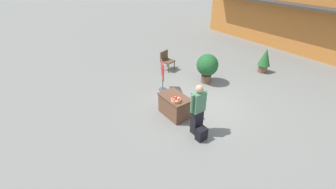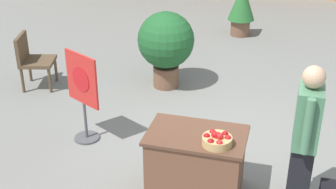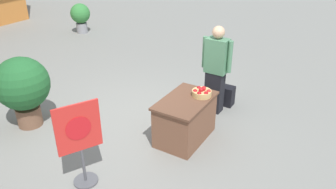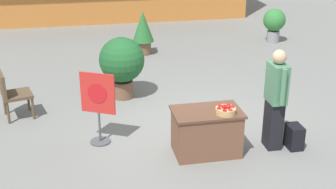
{
  "view_description": "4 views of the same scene",
  "coord_description": "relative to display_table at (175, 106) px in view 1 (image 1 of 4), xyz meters",
  "views": [
    {
      "loc": [
        5.24,
        -5.27,
        4.95
      ],
      "look_at": [
        -0.33,
        -1.12,
        0.71
      ],
      "focal_mm": 24.0,
      "sensor_mm": 36.0,
      "label": 1
    },
    {
      "loc": [
        0.91,
        -5.61,
        3.58
      ],
      "look_at": [
        -0.45,
        -0.62,
        1.0
      ],
      "focal_mm": 50.0,
      "sensor_mm": 36.0,
      "label": 2
    },
    {
      "loc": [
        -4.29,
        -3.33,
        3.37
      ],
      "look_at": [
        0.08,
        -0.69,
        0.74
      ],
      "focal_mm": 35.0,
      "sensor_mm": 36.0,
      "label": 3
    },
    {
      "loc": [
        -1.99,
        -7.86,
        3.95
      ],
      "look_at": [
        -0.55,
        -0.65,
        0.94
      ],
      "focal_mm": 50.0,
      "sensor_mm": 36.0,
      "label": 4
    }
  ],
  "objects": [
    {
      "name": "ground_plane",
      "position": [
        -0.02,
        1.08,
        -0.39
      ],
      "size": [
        120.0,
        120.0,
        0.0
      ],
      "primitive_type": "plane",
      "color": "slate"
    },
    {
      "name": "storefront_building",
      "position": [
        -1.65,
        11.76,
        1.83
      ],
      "size": [
        11.64,
        5.4,
        4.43
      ],
      "color": "#C67533",
      "rests_on": "ground_plane"
    },
    {
      "name": "display_table",
      "position": [
        0.0,
        0.0,
        0.0
      ],
      "size": [
        1.15,
        0.73,
        0.78
      ],
      "color": "brown",
      "rests_on": "ground_plane"
    },
    {
      "name": "apple_basket",
      "position": [
        0.26,
        -0.17,
        0.45
      ],
      "size": [
        0.33,
        0.33,
        0.16
      ],
      "color": "tan",
      "rests_on": "display_table"
    },
    {
      "name": "person_visitor",
      "position": [
        1.18,
        -0.02,
        0.51
      ],
      "size": [
        0.27,
        0.61,
        1.76
      ],
      "rotation": [
        0.0,
        0.0,
        3.12
      ],
      "color": "black",
      "rests_on": "ground_plane"
    },
    {
      "name": "backpack",
      "position": [
        1.54,
        -0.14,
        -0.18
      ],
      "size": [
        0.24,
        0.34,
        0.42
      ],
      "color": "black",
      "rests_on": "ground_plane"
    },
    {
      "name": "poster_board",
      "position": [
        -1.75,
        0.72,
        0.34
      ],
      "size": [
        0.57,
        0.36,
        1.31
      ],
      "rotation": [
        0.0,
        0.0,
        -2.05
      ],
      "color": "#4C4C51",
      "rests_on": "ground_plane"
    },
    {
      "name": "patio_chair",
      "position": [
        -3.36,
        2.1,
        0.16
      ],
      "size": [
        0.67,
        0.67,
        0.96
      ],
      "rotation": [
        0.0,
        0.0,
        0.26
      ],
      "color": "brown",
      "rests_on": "ground_plane"
    },
    {
      "name": "potted_plant_near_left",
      "position": [
        -0.21,
        5.81,
        0.29
      ],
      "size": [
        0.6,
        0.6,
        1.22
      ],
      "color": "brown",
      "rests_on": "ground_plane"
    },
    {
      "name": "potted_plant_far_left",
      "position": [
        -1.12,
        2.73,
        0.42
      ],
      "size": [
        0.97,
        0.97,
        1.35
      ],
      "color": "brown",
      "rests_on": "ground_plane"
    }
  ]
}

